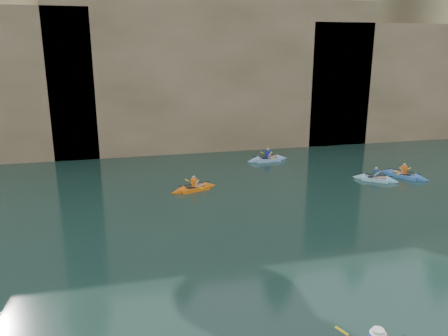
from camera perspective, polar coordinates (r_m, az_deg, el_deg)
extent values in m
plane|color=black|center=(13.59, 14.65, -18.73)|extent=(160.00, 160.00, 0.00)
cube|color=tan|center=(40.19, -6.01, 13.07)|extent=(70.00, 16.00, 12.00)
cube|color=#957B5A|center=(33.31, -0.61, 12.19)|extent=(24.00, 2.40, 11.40)
cube|color=#957B5A|center=(42.73, 26.93, 10.21)|extent=(26.00, 2.40, 9.84)
cube|color=black|center=(32.28, -10.75, 4.49)|extent=(3.50, 1.00, 3.20)
cube|color=black|center=(35.80, 12.29, 6.51)|extent=(5.00, 1.00, 4.50)
sphere|color=tan|center=(11.59, 19.46, -19.74)|extent=(0.23, 0.23, 0.23)
cube|color=yellow|center=(12.40, 15.12, -19.84)|extent=(0.22, 0.42, 0.02)
cylinder|color=white|center=(11.56, 19.48, -19.56)|extent=(0.39, 0.39, 0.11)
cube|color=orange|center=(23.96, -3.93, -2.69)|extent=(2.24, 1.28, 0.23)
cone|color=orange|center=(24.42, -1.84, -2.31)|extent=(0.91, 0.84, 0.64)
cone|color=orange|center=(23.53, -6.10, -3.08)|extent=(0.91, 0.84, 0.64)
cube|color=black|center=(23.87, -4.25, -2.54)|extent=(0.64, 0.55, 0.04)
cube|color=orange|center=(23.86, -3.95, -1.92)|extent=(0.33, 0.27, 0.43)
sphere|color=tan|center=(23.77, -3.96, -1.21)|extent=(0.18, 0.18, 0.18)
cylinder|color=black|center=(23.88, -3.94, -2.10)|extent=(1.81, 0.60, 0.04)
cube|color=yellow|center=(24.60, -4.86, -1.60)|extent=(0.20, 0.42, 0.02)
cube|color=yellow|center=(23.17, -2.96, -2.63)|extent=(0.20, 0.42, 0.02)
cube|color=#8ECFEE|center=(27.16, 19.16, -1.35)|extent=(2.00, 1.82, 0.23)
cone|color=#8ECFEE|center=(27.09, 21.18, -1.58)|extent=(0.96, 0.95, 0.63)
cone|color=#8ECFEE|center=(27.27, 17.16, -1.11)|extent=(0.96, 0.95, 0.63)
cube|color=black|center=(27.15, 18.86, -1.14)|extent=(0.68, 0.66, 0.04)
cube|color=#19458E|center=(27.08, 19.22, -0.68)|extent=(0.34, 0.33, 0.42)
sphere|color=tan|center=(27.00, 19.28, -0.05)|extent=(0.18, 0.18, 0.18)
cylinder|color=black|center=(27.09, 19.21, -0.83)|extent=(1.46, 1.23, 0.04)
cube|color=yellow|center=(27.90, 19.42, -0.40)|extent=(0.33, 0.37, 0.02)
cube|color=yellow|center=(26.29, 18.98, -1.29)|extent=(0.33, 0.37, 0.02)
cube|color=#7CA7D0|center=(30.28, 5.71, 1.13)|extent=(2.42, 0.96, 0.26)
cone|color=#7CA7D0|center=(30.76, 7.58, 1.29)|extent=(0.90, 0.78, 0.71)
cone|color=#7CA7D0|center=(29.83, 3.77, 0.96)|extent=(0.90, 0.78, 0.71)
cube|color=black|center=(30.19, 5.45, 1.29)|extent=(0.59, 0.49, 0.04)
cube|color=navy|center=(30.19, 5.72, 1.81)|extent=(0.34, 0.24, 0.47)
sphere|color=tan|center=(30.11, 5.74, 2.44)|extent=(0.20, 0.20, 0.20)
cylinder|color=black|center=(30.22, 5.72, 1.62)|extent=(2.08, 0.23, 0.04)
cube|color=yellow|center=(31.05, 4.98, 2.01)|extent=(0.12, 0.43, 0.02)
cube|color=yellow|center=(29.39, 6.50, 1.21)|extent=(0.12, 0.43, 0.02)
cube|color=#3A75C8|center=(28.50, 22.38, -0.89)|extent=(1.85, 2.35, 0.24)
cone|color=#3A75C8|center=(28.88, 20.34, -0.49)|extent=(1.00, 1.06, 0.66)
cone|color=#3A75C8|center=(28.15, 24.48, -1.31)|extent=(1.00, 1.06, 0.66)
cube|color=black|center=(28.42, 22.68, -0.78)|extent=(0.64, 0.68, 0.04)
cube|color=orange|center=(28.41, 22.45, -0.23)|extent=(0.32, 0.36, 0.44)
sphere|color=tan|center=(28.33, 22.52, 0.39)|extent=(0.18, 0.18, 0.18)
cylinder|color=black|center=(28.43, 22.44, -0.39)|extent=(1.08, 1.65, 0.04)
cube|color=yellow|center=(27.64, 21.78, -0.75)|extent=(0.40, 0.29, 0.02)
cube|color=yellow|center=(29.22, 23.05, -0.05)|extent=(0.40, 0.29, 0.02)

